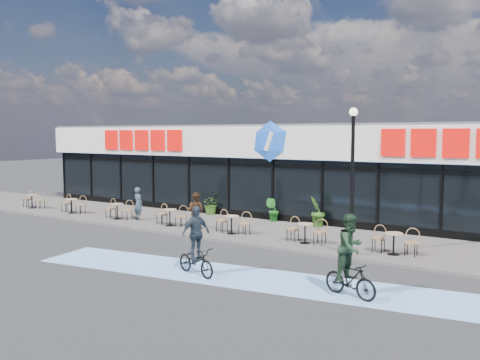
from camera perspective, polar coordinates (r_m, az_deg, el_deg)
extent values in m
plane|color=#28282B|center=(18.37, -7.14, -7.88)|extent=(120.00, 120.00, 0.00)
cube|color=#605B55|center=(21.92, 0.48, -5.56)|extent=(44.00, 5.00, 0.10)
cube|color=#7CB0EB|center=(14.92, 1.11, -10.93)|extent=(14.17, 4.13, 0.01)
cube|color=black|center=(26.48, 6.87, -0.56)|extent=(30.00, 6.00, 3.00)
cube|color=white|center=(26.21, 6.78, 4.31)|extent=(30.60, 6.30, 1.50)
cube|color=#47474C|center=(26.35, 6.94, 6.06)|extent=(30.60, 6.30, 0.10)
cube|color=#0D3A94|center=(23.67, 3.68, 2.55)|extent=(30.60, 0.08, 0.18)
cube|color=black|center=(23.70, 3.68, 1.58)|extent=(30.00, 0.06, 0.08)
cube|color=black|center=(23.99, 3.66, -4.26)|extent=(30.00, 0.10, 0.40)
cube|color=red|center=(28.24, -10.94, 4.42)|extent=(5.63, 0.18, 1.10)
cube|color=red|center=(20.69, 23.09, 3.83)|extent=(5.63, 0.18, 1.10)
ellipsoid|color=blue|center=(23.42, 3.38, 4.36)|extent=(1.90, 0.24, 1.90)
cylinder|color=black|center=(33.73, -19.17, 0.43)|extent=(0.10, 0.10, 3.00)
cylinder|color=black|center=(31.80, -16.40, 0.24)|extent=(0.10, 0.10, 3.00)
cylinder|color=black|center=(29.96, -13.27, 0.01)|extent=(0.10, 0.10, 3.00)
cylinder|color=black|center=(28.21, -9.75, -0.24)|extent=(0.10, 0.10, 3.00)
cylinder|color=black|center=(26.59, -5.78, -0.52)|extent=(0.10, 0.10, 3.00)
cylinder|color=black|center=(25.11, -1.32, -0.83)|extent=(0.10, 0.10, 3.00)
cylinder|color=black|center=(23.81, 3.67, -1.18)|extent=(0.10, 0.10, 3.00)
cylinder|color=black|center=(22.70, 9.18, -1.55)|extent=(0.10, 0.10, 3.00)
cylinder|color=black|center=(21.83, 15.21, -1.94)|extent=(0.10, 0.10, 3.00)
cylinder|color=black|center=(21.21, 21.66, -2.33)|extent=(0.10, 0.10, 3.00)
cylinder|color=black|center=(17.13, 12.47, -0.68)|extent=(0.12, 0.12, 4.66)
sphere|color=#FFF2CC|center=(17.06, 12.63, 7.47)|extent=(0.28, 0.28, 0.28)
cylinder|color=tan|center=(29.88, -22.34, -1.57)|extent=(0.60, 0.60, 0.04)
cylinder|color=black|center=(29.92, -22.32, -2.23)|extent=(0.06, 0.06, 0.70)
cylinder|color=black|center=(29.97, -22.30, -2.92)|extent=(0.40, 0.40, 0.02)
cylinder|color=tan|center=(27.26, -18.40, -2.06)|extent=(0.60, 0.60, 0.04)
cylinder|color=black|center=(27.31, -18.38, -2.79)|extent=(0.06, 0.06, 0.70)
cylinder|color=black|center=(27.36, -18.36, -3.54)|extent=(0.40, 0.40, 0.02)
cylinder|color=tan|center=(24.81, -13.65, -2.64)|extent=(0.60, 0.60, 0.04)
cylinder|color=black|center=(24.86, -13.63, -3.44)|extent=(0.06, 0.06, 0.70)
cylinder|color=black|center=(24.91, -13.62, -4.26)|extent=(0.40, 0.40, 0.02)
cylinder|color=tan|center=(22.56, -7.90, -3.32)|extent=(0.60, 0.60, 0.04)
cylinder|color=black|center=(22.62, -7.89, -4.19)|extent=(0.06, 0.06, 0.70)
cylinder|color=black|center=(22.68, -7.88, -5.09)|extent=(0.40, 0.40, 0.02)
cylinder|color=tan|center=(20.59, -0.96, -4.09)|extent=(0.60, 0.60, 0.04)
cylinder|color=black|center=(20.65, -0.96, -5.05)|extent=(0.06, 0.06, 0.70)
cylinder|color=black|center=(20.72, -0.96, -6.03)|extent=(0.40, 0.40, 0.02)
cylinder|color=tan|center=(18.99, 7.31, -4.93)|extent=(0.60, 0.60, 0.04)
cylinder|color=black|center=(19.06, 7.30, -5.96)|extent=(0.06, 0.06, 0.70)
cylinder|color=black|center=(19.13, 7.29, -7.02)|extent=(0.40, 0.40, 0.02)
cylinder|color=tan|center=(17.85, 16.89, -5.77)|extent=(0.60, 0.60, 0.04)
cylinder|color=black|center=(17.92, 16.86, -6.86)|extent=(0.06, 0.06, 0.70)
cylinder|color=black|center=(18.00, 16.83, -7.99)|extent=(0.40, 0.40, 0.02)
imported|color=#315718|center=(25.59, -3.40, -2.70)|extent=(1.25, 1.23, 1.05)
imported|color=#1B601B|center=(23.59, 3.66, -3.36)|extent=(0.72, 0.65, 1.07)
imported|color=#33621C|center=(22.33, 8.68, -3.52)|extent=(0.65, 0.78, 1.36)
imported|color=#30404C|center=(24.29, -11.35, -2.62)|extent=(0.64, 0.51, 1.55)
imported|color=#452A18|center=(21.80, -5.01, -3.44)|extent=(0.83, 0.69, 1.55)
imported|color=black|center=(15.14, -4.96, -9.05)|extent=(1.71, 0.99, 0.85)
imported|color=#27323C|center=(14.96, -4.98, -5.97)|extent=(0.64, 1.02, 1.61)
imported|color=black|center=(13.41, 12.26, -10.87)|extent=(1.60, 0.82, 0.93)
imported|color=#1C3321|center=(13.20, 12.33, -7.38)|extent=(0.84, 0.97, 1.70)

